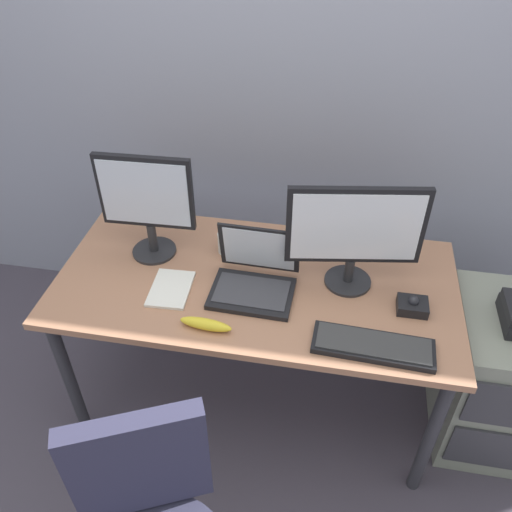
{
  "coord_description": "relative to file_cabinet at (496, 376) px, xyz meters",
  "views": [
    {
      "loc": [
        0.27,
        -1.5,
        2.12
      ],
      "look_at": [
        0.0,
        0.0,
        0.87
      ],
      "focal_mm": 36.76,
      "sensor_mm": 36.0,
      "label": 1
    }
  ],
  "objects": [
    {
      "name": "ground_plane",
      "position": [
        -1.02,
        -0.03,
        -0.34
      ],
      "size": [
        8.0,
        8.0,
        0.0
      ],
      "primitive_type": "plane",
      "color": "#49434E"
    },
    {
      "name": "banana",
      "position": [
        -1.15,
        -0.31,
        0.43
      ],
      "size": [
        0.19,
        0.06,
        0.04
      ],
      "primitive_type": "ellipsoid",
      "rotation": [
        0.0,
        0.0,
        3.06
      ],
      "color": "yellow",
      "rests_on": "desk"
    },
    {
      "name": "paper_notepad",
      "position": [
        -1.33,
        -0.15,
        0.42
      ],
      "size": [
        0.16,
        0.21,
        0.01
      ],
      "primitive_type": "cube",
      "rotation": [
        0.0,
        0.0,
        0.05
      ],
      "color": "white",
      "rests_on": "desk"
    },
    {
      "name": "cell_phone",
      "position": [
        -0.68,
        0.22,
        0.41
      ],
      "size": [
        0.13,
        0.16,
        0.01
      ],
      "primitive_type": "cube",
      "rotation": [
        0.0,
        0.0,
        0.56
      ],
      "color": "black",
      "rests_on": "desk"
    },
    {
      "name": "desk",
      "position": [
        -1.02,
        -0.03,
        0.33
      ],
      "size": [
        1.56,
        0.76,
        0.75
      ],
      "color": "#AA7455",
      "rests_on": "ground"
    },
    {
      "name": "back_wall",
      "position": [
        -1.02,
        0.7,
        1.06
      ],
      "size": [
        6.0,
        0.1,
        2.8
      ],
      "primitive_type": "cube",
      "color": "#9296A7",
      "rests_on": "ground"
    },
    {
      "name": "coffee_mug",
      "position": [
        -1.16,
        0.12,
        0.46
      ],
      "size": [
        0.09,
        0.08,
        0.09
      ],
      "color": "silver",
      "rests_on": "desk"
    },
    {
      "name": "keyboard",
      "position": [
        -0.57,
        -0.3,
        0.42
      ],
      "size": [
        0.42,
        0.15,
        0.03
      ],
      "color": "black",
      "rests_on": "desk"
    },
    {
      "name": "monitor_main",
      "position": [
        -0.66,
        0.02,
        0.65
      ],
      "size": [
        0.5,
        0.18,
        0.43
      ],
      "color": "#262628",
      "rests_on": "desk"
    },
    {
      "name": "file_cabinet",
      "position": [
        0.0,
        0.0,
        0.0
      ],
      "size": [
        0.42,
        0.53,
        0.67
      ],
      "color": "gray",
      "rests_on": "ground"
    },
    {
      "name": "laptop",
      "position": [
        -1.01,
        -0.07,
        0.46
      ],
      "size": [
        0.32,
        0.27,
        0.24
      ],
      "color": "black",
      "rests_on": "desk"
    },
    {
      "name": "monitor_side",
      "position": [
        -1.46,
        0.06,
        0.66
      ],
      "size": [
        0.37,
        0.18,
        0.45
      ],
      "color": "#262628",
      "rests_on": "desk"
    },
    {
      "name": "trackball_mouse",
      "position": [
        -0.43,
        -0.09,
        0.43
      ],
      "size": [
        0.11,
        0.09,
        0.07
      ],
      "color": "black",
      "rests_on": "desk"
    }
  ]
}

